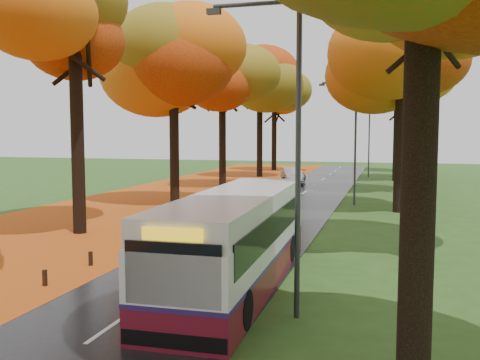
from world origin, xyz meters
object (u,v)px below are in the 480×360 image
at_px(streetlamp_near, 288,133).
at_px(car_silver, 292,176).
at_px(car_white, 258,190).
at_px(streetlamp_far, 367,132).
at_px(car_dark, 294,177).
at_px(bus, 237,237).
at_px(streetlamp_mid, 352,132).

distance_m(streetlamp_near, car_silver, 35.34).
relative_size(streetlamp_near, car_white, 1.78).
xyz_separation_m(streetlamp_far, car_dark, (-6.08, -8.72, -4.09)).
bearing_deg(streetlamp_far, streetlamp_near, -90.00).
distance_m(streetlamp_near, bus, 4.41).
distance_m(car_white, car_silver, 13.01).
bearing_deg(bus, streetlamp_near, -50.41).
xyz_separation_m(bus, car_dark, (-4.08, 32.99, -0.90)).
bearing_deg(bus, car_silver, 95.86).
bearing_deg(streetlamp_near, car_white, 105.80).
distance_m(streetlamp_near, car_white, 22.76).
xyz_separation_m(streetlamp_near, streetlamp_mid, (0.00, 22.00, 0.00)).
bearing_deg(car_white, car_dark, 100.86).
xyz_separation_m(streetlamp_near, car_dark, (-6.08, 35.28, -4.09)).
bearing_deg(car_white, streetlamp_mid, 14.95).
bearing_deg(car_dark, streetlamp_far, 58.27).
bearing_deg(streetlamp_mid, car_silver, 115.93).
bearing_deg(streetlamp_near, streetlamp_mid, 90.00).
distance_m(car_white, car_dark, 13.71).
xyz_separation_m(car_silver, car_dark, (0.04, 0.70, -0.16)).
xyz_separation_m(car_white, car_dark, (0.03, 13.71, -0.19)).
bearing_deg(bus, streetlamp_far, 85.84).
bearing_deg(car_dark, car_white, -86.96).
height_order(streetlamp_near, car_dark, streetlamp_near).
bearing_deg(bus, streetlamp_mid, 82.79).
distance_m(streetlamp_mid, bus, 20.06).
relative_size(streetlamp_far, bus, 0.74).
xyz_separation_m(streetlamp_near, bus, (-2.00, 2.30, -3.19)).
relative_size(streetlamp_near, car_dark, 1.99).
bearing_deg(car_silver, car_white, -108.95).
relative_size(streetlamp_mid, streetlamp_far, 1.00).
bearing_deg(bus, car_white, 100.61).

